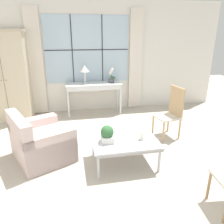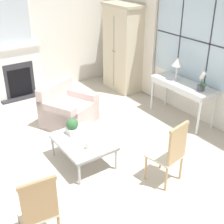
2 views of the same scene
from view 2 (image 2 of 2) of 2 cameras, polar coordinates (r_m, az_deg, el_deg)
The scene contains 14 objects.
ground_plane at distance 5.47m, azimuth -8.92°, elevation -8.24°, with size 14.00×14.00×0.00m, color #BCB2A3.
wall_back_windowed at distance 6.57m, azimuth 14.82°, elevation 10.90°, with size 7.20×0.14×2.80m.
wall_left at distance 7.73m, azimuth -15.91°, elevation 13.12°, with size 0.06×7.20×2.80m, color silver.
fireplace at distance 7.70m, azimuth -17.04°, elevation 7.87°, with size 0.34×1.22×2.28m.
armoire at distance 7.80m, azimuth 2.03°, elevation 11.63°, with size 1.06×0.60×2.10m.
console_table at distance 6.49m, azimuth 12.79°, elevation 4.50°, with size 1.41×0.51×0.80m.
table_lamp at distance 6.48m, azimuth 11.92°, elevation 8.70°, with size 0.23×0.23×0.47m.
potted_orchid at distance 6.13m, azimuth 16.08°, elevation 5.16°, with size 0.18×0.14×0.38m.
armchair_upholstered at distance 6.37m, azimuth -8.01°, elevation 0.27°, with size 1.16×1.22×0.82m.
side_chair_wooden at distance 4.65m, azimuth 10.73°, elevation -7.02°, with size 0.51×0.51×1.03m.
accent_chair_wooden at distance 3.81m, azimuth -13.32°, elevation -16.61°, with size 0.48×0.48×0.99m.
coffee_table at distance 5.12m, azimuth -5.37°, elevation -5.51°, with size 1.03×0.77×0.43m.
potted_plant_small at distance 5.23m, azimuth -7.27°, elevation -2.60°, with size 0.20×0.20×0.27m.
pillar_candle at distance 4.84m, azimuth -4.45°, elevation -6.13°, with size 0.09×0.09×0.14m.
Camera 2 is at (4.10, -1.81, 3.14)m, focal length 50.00 mm.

